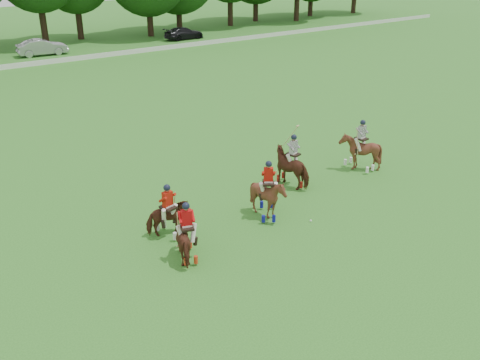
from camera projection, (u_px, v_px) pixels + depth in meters
ground at (302, 258)px, 18.74m from camera, size 180.00×180.00×0.00m
boundary_rail at (8, 67)px, 46.65m from camera, size 120.00×0.10×0.44m
car_mid at (42, 47)px, 52.14m from camera, size 4.87×2.09×1.56m
car_right at (184, 33)px, 60.86m from camera, size 4.72×2.04×1.35m
polo_red_a at (187, 239)px, 18.44m from camera, size 1.32×1.86×2.16m
polo_red_b at (169, 218)px, 19.92m from camera, size 1.54×1.39×2.09m
polo_red_c at (268, 197)px, 21.25m from camera, size 2.02×2.06×2.40m
polo_stripe_a at (293, 167)px, 24.11m from camera, size 1.41×2.19×2.94m
polo_stripe_b at (360, 151)px, 25.75m from camera, size 1.60×1.76×2.49m
polo_ball at (311, 221)px, 21.16m from camera, size 0.09×0.09×0.09m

